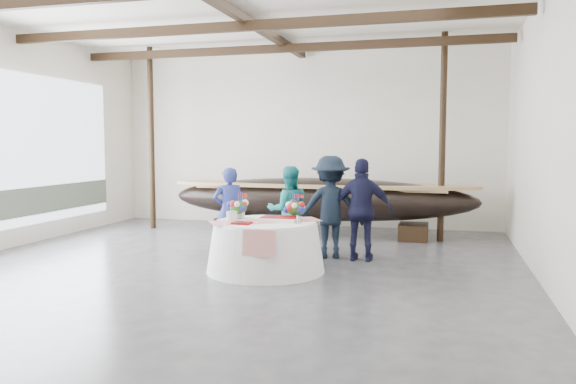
# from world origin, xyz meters

# --- Properties ---
(floor) EXTENTS (10.00, 12.00, 0.01)m
(floor) POSITION_xyz_m (0.00, 0.00, 0.00)
(floor) COLOR #3D3D42
(floor) RESTS_ON ground
(wall_back) EXTENTS (10.00, 0.02, 4.50)m
(wall_back) POSITION_xyz_m (0.00, 6.00, 2.25)
(wall_back) COLOR silver
(wall_back) RESTS_ON ground
(wall_right) EXTENTS (0.02, 12.00, 4.50)m
(wall_right) POSITION_xyz_m (5.00, 0.00, 2.25)
(wall_right) COLOR silver
(wall_right) RESTS_ON ground
(pavilion_structure) EXTENTS (9.80, 11.76, 4.50)m
(pavilion_structure) POSITION_xyz_m (0.00, 0.76, 4.00)
(pavilion_structure) COLOR black
(pavilion_structure) RESTS_ON ground
(open_bay) EXTENTS (0.03, 7.00, 3.20)m
(open_bay) POSITION_xyz_m (-4.95, 1.00, 1.83)
(open_bay) COLOR silver
(open_bay) RESTS_ON ground
(longboat_display) EXTENTS (7.16, 1.43, 1.34)m
(longboat_display) POSITION_xyz_m (0.78, 4.35, 0.86)
(longboat_display) COLOR black
(longboat_display) RESTS_ON ground
(banquet_table) EXTENTS (1.97, 1.97, 0.85)m
(banquet_table) POSITION_xyz_m (0.70, 0.56, 0.42)
(banquet_table) COLOR white
(banquet_table) RESTS_ON ground
(tabletop_items) EXTENTS (1.83, 1.45, 0.40)m
(tabletop_items) POSITION_xyz_m (0.64, 0.70, 0.99)
(tabletop_items) COLOR red
(tabletop_items) RESTS_ON banquet_table
(guest_woman_blue) EXTENTS (0.73, 0.65, 1.68)m
(guest_woman_blue) POSITION_xyz_m (-0.45, 1.81, 0.84)
(guest_woman_blue) COLOR navy
(guest_woman_blue) RESTS_ON ground
(guest_woman_teal) EXTENTS (1.01, 0.92, 1.70)m
(guest_woman_teal) POSITION_xyz_m (0.68, 2.05, 0.85)
(guest_woman_teal) COLOR teal
(guest_woman_teal) RESTS_ON ground
(guest_man_left) EXTENTS (1.36, 0.97, 1.91)m
(guest_man_left) POSITION_xyz_m (1.52, 1.94, 0.95)
(guest_man_left) COLOR black
(guest_man_left) RESTS_ON ground
(guest_man_right) EXTENTS (1.10, 0.47, 1.87)m
(guest_man_right) POSITION_xyz_m (2.13, 1.83, 0.93)
(guest_man_right) COLOR black
(guest_man_right) RESTS_ON ground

